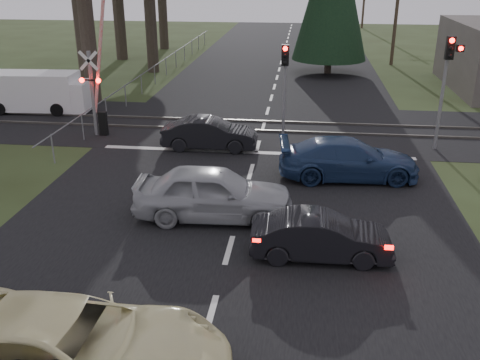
# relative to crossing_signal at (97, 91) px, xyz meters

# --- Properties ---
(ground) EXTENTS (120.00, 120.00, 0.00)m
(ground) POSITION_rel_crossing_signal_xyz_m (7.27, -9.79, -2.06)
(ground) COLOR #2C3618
(ground) RESTS_ON ground
(road) EXTENTS (14.00, 100.00, 0.01)m
(road) POSITION_rel_crossing_signal_xyz_m (7.27, 0.21, -2.05)
(road) COLOR black
(road) RESTS_ON ground
(rail_corridor) EXTENTS (120.00, 8.00, 0.01)m
(rail_corridor) POSITION_rel_crossing_signal_xyz_m (7.27, 2.21, -2.05)
(rail_corridor) COLOR black
(rail_corridor) RESTS_ON ground
(stop_line) EXTENTS (13.00, 0.35, 0.00)m
(stop_line) POSITION_rel_crossing_signal_xyz_m (7.27, -1.59, -2.05)
(stop_line) COLOR silver
(stop_line) RESTS_ON ground
(rail_near) EXTENTS (120.00, 0.12, 0.10)m
(rail_near) POSITION_rel_crossing_signal_xyz_m (7.27, 1.41, -2.01)
(rail_near) COLOR #59544C
(rail_near) RESTS_ON ground
(rail_far) EXTENTS (120.00, 0.12, 0.10)m
(rail_far) POSITION_rel_crossing_signal_xyz_m (7.27, 3.01, -2.01)
(rail_far) COLOR #59544C
(rail_far) RESTS_ON ground
(crossing_signal) EXTENTS (1.62, 0.38, 6.96)m
(crossing_signal) POSITION_rel_crossing_signal_xyz_m (0.00, 0.00, 0.00)
(crossing_signal) COLOR slate
(crossing_signal) RESTS_ON ground
(traffic_signal_right) EXTENTS (0.68, 0.48, 4.70)m
(traffic_signal_right) POSITION_rel_crossing_signal_xyz_m (14.82, -0.31, 1.26)
(traffic_signal_right) COLOR slate
(traffic_signal_right) RESTS_ON ground
(traffic_signal_center) EXTENTS (0.32, 0.48, 4.10)m
(traffic_signal_center) POSITION_rel_crossing_signal_xyz_m (8.27, 0.89, 0.75)
(traffic_signal_center) COLOR slate
(traffic_signal_center) RESTS_ON ground
(utility_pole_mid) EXTENTS (1.80, 0.26, 9.00)m
(utility_pole_mid) POSITION_rel_crossing_signal_xyz_m (15.77, 20.21, 2.67)
(utility_pole_mid) COLOR #4C3D2D
(utility_pole_mid) RESTS_ON ground
(fence_left) EXTENTS (0.10, 36.00, 1.20)m
(fence_left) POSITION_rel_crossing_signal_xyz_m (-0.53, 12.71, -2.06)
(fence_left) COLOR slate
(fence_left) RESTS_ON ground
(cream_coupe) EXTENTS (6.03, 2.86, 1.66)m
(cream_coupe) POSITION_rel_crossing_signal_xyz_m (5.09, -15.23, -1.23)
(cream_coupe) COLOR beige
(cream_coupe) RESTS_ON ground
(dark_hatchback) EXTENTS (3.77, 1.41, 1.23)m
(dark_hatchback) POSITION_rel_crossing_signal_xyz_m (9.76, -9.86, -1.44)
(dark_hatchback) COLOR black
(dark_hatchback) RESTS_ON ground
(silver_car) EXTENTS (4.93, 2.18, 1.65)m
(silver_car) POSITION_rel_crossing_signal_xyz_m (6.52, -7.81, -1.23)
(silver_car) COLOR #94979C
(silver_car) RESTS_ON ground
(blue_sedan) EXTENTS (5.22, 2.52, 1.47)m
(blue_sedan) POSITION_rel_crossing_signal_xyz_m (10.87, -3.97, -1.32)
(blue_sedan) COLOR navy
(blue_sedan) RESTS_ON ground
(dark_car_far) EXTENTS (4.03, 1.49, 1.32)m
(dark_car_far) POSITION_rel_crossing_signal_xyz_m (5.27, -1.29, -1.40)
(dark_car_far) COLOR black
(dark_car_far) RESTS_ON ground
(white_van) EXTENTS (5.34, 2.27, 2.05)m
(white_van) POSITION_rel_crossing_signal_xyz_m (-4.59, 3.74, -1.02)
(white_van) COLOR white
(white_van) RESTS_ON ground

